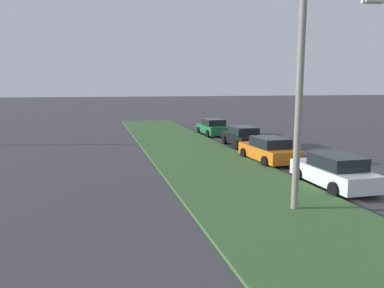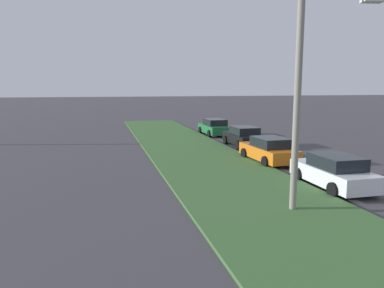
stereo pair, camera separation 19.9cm
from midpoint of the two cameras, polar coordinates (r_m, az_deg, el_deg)
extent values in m
cube|color=#3D6633|center=(17.49, 5.84, -5.50)|extent=(60.00, 6.00, 0.12)
cube|color=silver|center=(17.35, 20.63, -4.42)|extent=(4.30, 1.80, 0.70)
cube|color=black|center=(17.06, 21.13, -2.52)|extent=(2.20, 1.60, 0.55)
cylinder|color=black|center=(18.02, 15.77, -4.51)|extent=(0.64, 0.22, 0.64)
cylinder|color=black|center=(18.98, 20.48, -4.07)|extent=(0.64, 0.22, 0.64)
cylinder|color=black|center=(15.83, 20.71, -6.61)|extent=(0.64, 0.22, 0.64)
cylinder|color=black|center=(16.92, 25.73, -5.95)|extent=(0.64, 0.22, 0.64)
cube|color=orange|center=(22.07, 11.36, -1.25)|extent=(4.39, 2.02, 0.70)
cube|color=black|center=(21.79, 11.67, 0.28)|extent=(2.28, 1.71, 0.55)
cylinder|color=black|center=(22.89, 7.74, -1.43)|extent=(0.65, 0.25, 0.64)
cylinder|color=black|center=(23.70, 11.69, -1.17)|extent=(0.65, 0.25, 0.64)
cylinder|color=black|center=(20.53, 10.95, -2.71)|extent=(0.65, 0.25, 0.64)
cylinder|color=black|center=(21.43, 15.19, -2.37)|extent=(0.65, 0.25, 0.64)
cube|color=black|center=(27.52, 7.53, 0.85)|extent=(4.30, 1.81, 0.70)
cube|color=black|center=(27.26, 7.71, 2.10)|extent=(2.20, 1.60, 0.55)
cylinder|color=black|center=(28.50, 4.83, 0.67)|extent=(0.64, 0.22, 0.64)
cylinder|color=black|center=(29.13, 8.17, 0.79)|extent=(0.64, 0.22, 0.64)
cylinder|color=black|center=(25.99, 6.78, -0.17)|extent=(0.64, 0.22, 0.64)
cylinder|color=black|center=(26.69, 10.39, -0.01)|extent=(0.64, 0.22, 0.64)
cube|color=#1E6B38|center=(33.52, 3.03, 2.36)|extent=(4.35, 1.93, 0.70)
cube|color=black|center=(33.26, 3.15, 3.39)|extent=(2.25, 1.67, 0.55)
cylinder|color=black|center=(34.54, 0.87, 2.15)|extent=(0.65, 0.24, 0.64)
cylinder|color=black|center=(35.11, 3.68, 2.24)|extent=(0.65, 0.24, 0.64)
cylinder|color=black|center=(31.99, 2.30, 1.60)|extent=(0.65, 0.24, 0.64)
cylinder|color=black|center=(32.60, 5.30, 1.70)|extent=(0.65, 0.24, 0.64)
cylinder|color=gray|center=(13.10, 15.71, 5.73)|extent=(0.24, 0.24, 7.50)
camera|label=1|loc=(0.10, -90.29, -0.05)|focal=34.61mm
camera|label=2|loc=(0.10, 89.71, 0.05)|focal=34.61mm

